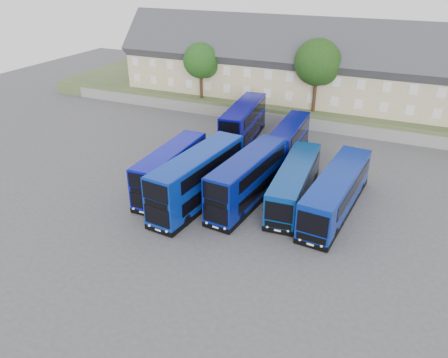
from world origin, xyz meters
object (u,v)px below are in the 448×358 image
tree_west (202,62)px  tree_mid (319,64)px  dd_front_left (171,171)px  coach_east_a (294,184)px  dd_front_mid (198,180)px

tree_west → tree_mid: 16.04m
dd_front_left → coach_east_a: bearing=13.8°
coach_east_a → tree_mid: tree_mid is taller
dd_front_mid → tree_mid: size_ratio=1.32×
tree_west → tree_mid: (16.00, 0.50, 1.02)m
tree_west → dd_front_mid: bearing=-64.2°
dd_front_mid → tree_west: 26.93m
dd_front_left → dd_front_mid: dd_front_mid is taller
dd_front_mid → tree_mid: tree_mid is taller
dd_front_left → tree_mid: bearing=70.3°
coach_east_a → tree_west: (-19.22, 19.82, 5.41)m
dd_front_left → coach_east_a: size_ratio=0.85×
dd_front_mid → tree_mid: (4.44, 24.36, 5.74)m
dd_front_mid → coach_east_a: 8.70m
dd_front_left → tree_mid: tree_mid is taller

